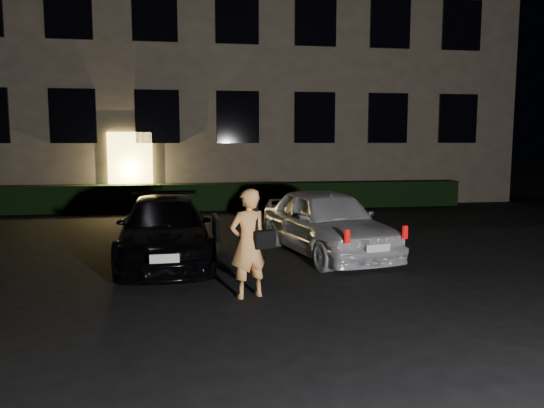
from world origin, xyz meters
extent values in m
plane|color=black|center=(0.00, 0.00, 0.00)|extent=(80.00, 80.00, 0.00)
cube|color=brown|center=(0.00, 15.00, 6.00)|extent=(20.00, 8.00, 12.00)
cube|color=#FFD95A|center=(-3.50, 10.94, 1.25)|extent=(1.40, 0.10, 2.50)
cube|color=black|center=(-5.20, 10.94, 3.00)|extent=(1.40, 0.10, 1.70)
cube|color=black|center=(-2.60, 10.94, 3.00)|extent=(1.40, 0.10, 1.70)
cube|color=black|center=(0.00, 10.94, 3.00)|extent=(1.40, 0.10, 1.70)
cube|color=black|center=(2.60, 10.94, 3.00)|extent=(1.40, 0.10, 1.70)
cube|color=black|center=(5.20, 10.94, 3.00)|extent=(1.40, 0.10, 1.70)
cube|color=black|center=(7.80, 10.94, 3.00)|extent=(1.40, 0.10, 1.70)
cube|color=black|center=(-5.20, 10.94, 6.20)|extent=(1.40, 0.10, 1.70)
cube|color=black|center=(-2.60, 10.94, 6.20)|extent=(1.40, 0.10, 1.70)
cube|color=black|center=(0.00, 10.94, 6.20)|extent=(1.40, 0.10, 1.70)
cube|color=black|center=(2.60, 10.94, 6.20)|extent=(1.40, 0.10, 1.70)
cube|color=black|center=(5.20, 10.94, 6.20)|extent=(1.40, 0.10, 1.70)
cube|color=black|center=(7.80, 10.94, 6.20)|extent=(1.40, 0.10, 1.70)
cube|color=black|center=(0.00, 10.50, 0.42)|extent=(15.00, 0.70, 0.85)
imported|color=black|center=(-2.14, 3.19, 0.59)|extent=(1.81, 4.13, 1.18)
cube|color=white|center=(-1.22, 2.48, 0.73)|extent=(0.11, 0.85, 0.39)
cube|color=silver|center=(-2.06, 1.08, 0.52)|extent=(0.43, 0.05, 0.13)
imported|color=silver|center=(0.98, 3.25, 0.66)|extent=(2.27, 4.08, 1.31)
cube|color=red|center=(0.81, 1.34, 0.72)|extent=(0.09, 0.06, 0.22)
cube|color=red|center=(1.88, 1.56, 0.72)|extent=(0.09, 0.06, 0.22)
cube|color=silver|center=(1.35, 1.40, 0.50)|extent=(0.44, 0.12, 0.13)
imported|color=#FFA758|center=(-0.86, 0.67, 0.79)|extent=(0.67, 0.56, 1.57)
cube|color=black|center=(-0.64, 0.64, 0.84)|extent=(0.35, 0.25, 0.25)
cube|color=black|center=(-0.75, 0.64, 1.20)|extent=(0.05, 0.06, 0.49)
camera|label=1|loc=(-1.71, -6.70, 2.24)|focal=35.00mm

